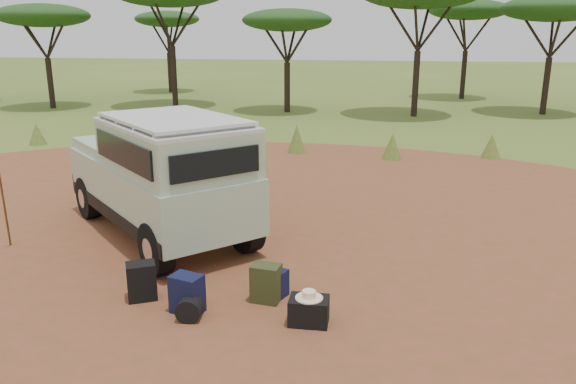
% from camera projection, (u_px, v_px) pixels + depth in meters
% --- Properties ---
extents(ground, '(140.00, 140.00, 0.00)m').
position_uv_depth(ground, '(215.00, 257.00, 9.66)').
color(ground, '#466523').
rests_on(ground, ground).
extents(dirt_clearing, '(23.00, 23.00, 0.01)m').
position_uv_depth(dirt_clearing, '(215.00, 257.00, 9.66)').
color(dirt_clearing, brown).
rests_on(dirt_clearing, ground).
extents(grass_fringe, '(36.60, 1.60, 0.90)m').
position_uv_depth(grass_fringe, '(300.00, 141.00, 17.74)').
color(grass_fringe, '#466523').
rests_on(grass_fringe, ground).
extents(acacia_treeline, '(46.70, 13.20, 6.26)m').
position_uv_depth(acacia_treeline, '(349.00, 7.00, 26.94)').
color(acacia_treeline, black).
rests_on(acacia_treeline, ground).
extents(safari_vehicle, '(4.74, 4.68, 2.35)m').
position_uv_depth(safari_vehicle, '(162.00, 178.00, 10.40)').
color(safari_vehicle, '#A4BFA3').
rests_on(safari_vehicle, ground).
extents(walking_staff, '(0.24, 0.33, 1.47)m').
position_uv_depth(walking_staff, '(5.00, 209.00, 9.85)').
color(walking_staff, brown).
rests_on(walking_staff, ground).
extents(backpack_black, '(0.50, 0.46, 0.56)m').
position_uv_depth(backpack_black, '(142.00, 281.00, 8.07)').
color(backpack_black, black).
rests_on(backpack_black, ground).
extents(backpack_navy, '(0.49, 0.41, 0.55)m').
position_uv_depth(backpack_navy, '(187.00, 294.00, 7.69)').
color(backpack_navy, '#12133A').
rests_on(backpack_navy, ground).
extents(backpack_olive, '(0.44, 0.34, 0.56)m').
position_uv_depth(backpack_olive, '(266.00, 283.00, 8.00)').
color(backpack_olive, '#333F1D').
rests_on(backpack_olive, ground).
extents(duffel_navy, '(0.44, 0.39, 0.41)m').
position_uv_depth(duffel_navy, '(274.00, 283.00, 8.20)').
color(duffel_navy, '#12133A').
rests_on(duffel_navy, ground).
extents(hard_case, '(0.53, 0.38, 0.37)m').
position_uv_depth(hard_case, '(309.00, 311.00, 7.41)').
color(hard_case, black).
rests_on(hard_case, ground).
extents(stuff_sack, '(0.37, 0.37, 0.34)m').
position_uv_depth(stuff_sack, '(190.00, 308.00, 7.54)').
color(stuff_sack, black).
rests_on(stuff_sack, ground).
extents(safari_hat, '(0.37, 0.37, 0.11)m').
position_uv_depth(safari_hat, '(309.00, 296.00, 7.35)').
color(safari_hat, beige).
rests_on(safari_hat, hard_case).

